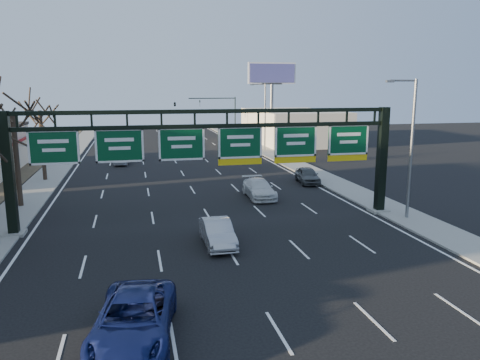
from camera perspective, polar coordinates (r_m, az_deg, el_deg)
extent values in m
plane|color=black|center=(22.61, 0.04, -10.79)|extent=(160.00, 160.00, 0.00)
cube|color=gray|center=(42.08, -23.74, -1.29)|extent=(3.00, 120.00, 0.12)
cube|color=gray|center=(44.86, 10.29, 0.21)|extent=(3.00, 120.00, 0.12)
cube|color=white|center=(41.58, -6.16, -0.62)|extent=(21.60, 120.00, 0.01)
cube|color=black|center=(29.68, -26.36, 0.59)|extent=(0.55, 0.55, 7.20)
cube|color=gray|center=(30.45, -25.79, -5.90)|extent=(1.20, 1.20, 0.20)
cube|color=black|center=(33.19, 16.87, 2.28)|extent=(0.55, 0.55, 7.20)
cube|color=gray|center=(33.88, 16.54, -3.58)|extent=(1.20, 1.20, 0.20)
cube|color=black|center=(28.86, -3.57, 8.36)|extent=(23.40, 0.25, 0.25)
cube|color=black|center=(28.91, -3.55, 6.58)|extent=(23.40, 0.25, 0.25)
cube|color=#043F20|center=(28.98, -21.75, 3.73)|extent=(2.80, 0.10, 2.00)
cube|color=#043F20|center=(28.64, -14.47, 4.09)|extent=(2.80, 0.10, 2.00)
cube|color=#043F20|center=(28.78, -7.13, 4.39)|extent=(2.80, 0.10, 2.00)
cube|color=#043F20|center=(29.37, 0.01, 4.61)|extent=(2.80, 0.10, 2.00)
cube|color=yellow|center=(29.53, 0.01, 2.26)|extent=(2.80, 0.10, 0.40)
cube|color=#043F20|center=(30.40, 6.79, 4.76)|extent=(2.80, 0.10, 2.00)
cube|color=yellow|center=(30.56, 6.74, 2.49)|extent=(2.80, 0.10, 0.40)
cube|color=#043F20|center=(31.82, 13.05, 4.83)|extent=(2.80, 0.10, 2.00)
cube|color=yellow|center=(31.97, 12.96, 2.66)|extent=(2.80, 0.10, 0.40)
cube|color=maroon|center=(51.09, -26.15, 3.90)|extent=(1.20, 18.00, 0.40)
cube|color=beige|center=(74.88, 6.41, 6.55)|extent=(12.00, 20.00, 5.00)
cylinder|color=#32271B|center=(36.68, -25.58, 2.37)|extent=(0.36, 0.36, 6.84)
cylinder|color=#32271B|center=(46.43, -22.95, 3.98)|extent=(0.36, 0.36, 6.46)
cylinder|color=slate|center=(31.83, 20.16, 3.57)|extent=(0.20, 0.20, 9.00)
cylinder|color=slate|center=(31.12, 19.30, 11.60)|extent=(1.80, 0.12, 0.12)
cube|color=slate|center=(30.65, 17.84, 11.61)|extent=(0.50, 0.22, 0.15)
cylinder|color=slate|center=(62.98, 3.06, 7.67)|extent=(0.20, 0.20, 9.00)
cylinder|color=slate|center=(62.63, 2.30, 11.68)|extent=(1.80, 0.12, 0.12)
cube|color=slate|center=(62.40, 1.48, 11.65)|extent=(0.50, 0.22, 0.15)
cylinder|color=slate|center=(68.45, 3.85, 7.84)|extent=(0.50, 0.50, 9.00)
cube|color=slate|center=(68.34, 3.90, 11.61)|extent=(3.00, 0.30, 0.20)
cube|color=white|center=(68.37, 3.92, 12.87)|extent=(7.00, 0.30, 3.00)
cube|color=#5050A0|center=(68.18, 3.97, 12.87)|extent=(6.60, 0.05, 2.60)
cylinder|color=black|center=(77.38, -0.60, 7.51)|extent=(0.18, 0.18, 7.00)
cylinder|color=black|center=(76.52, -3.43, 9.92)|extent=(7.60, 0.14, 0.14)
imported|color=black|center=(76.23, -4.92, 9.29)|extent=(0.20, 0.20, 1.00)
imported|color=black|center=(75.77, -7.96, 9.21)|extent=(0.54, 0.54, 1.62)
imported|color=navy|center=(16.86, -12.80, -16.21)|extent=(3.39, 5.92, 1.55)
imported|color=#A5A5AA|center=(25.64, -2.76, -6.44)|extent=(1.50, 4.26, 1.40)
imported|color=white|center=(36.62, 2.32, -1.06)|extent=(2.00, 4.85, 1.41)
imported|color=#464A4C|center=(42.57, 8.22, 0.58)|extent=(2.18, 4.36, 1.42)
imported|color=#ABABB0|center=(54.24, -14.17, 2.58)|extent=(1.83, 4.17, 1.33)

